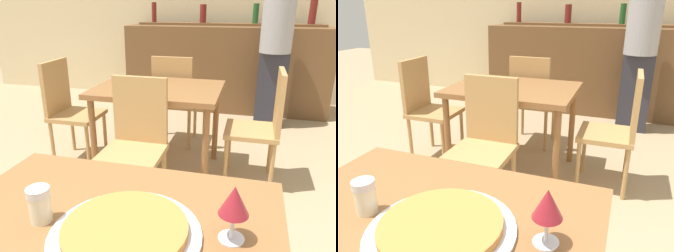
# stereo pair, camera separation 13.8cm
# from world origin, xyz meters

# --- Properties ---
(wall_back) EXTENTS (8.00, 0.05, 2.80)m
(wall_back) POSITION_xyz_m (0.00, 4.21, 1.40)
(wall_back) COLOR beige
(wall_back) RESTS_ON ground_plane
(dining_table_near) EXTENTS (0.99, 0.71, 0.76)m
(dining_table_near) POSITION_xyz_m (0.00, 0.00, 0.67)
(dining_table_near) COLOR brown
(dining_table_near) RESTS_ON ground_plane
(dining_table_far) EXTENTS (1.00, 0.76, 0.73)m
(dining_table_far) POSITION_xyz_m (-0.36, 1.75, 0.64)
(dining_table_far) COLOR brown
(dining_table_far) RESTS_ON ground_plane
(bar_counter) EXTENTS (2.60, 0.56, 1.09)m
(bar_counter) POSITION_xyz_m (0.00, 3.71, 0.54)
(bar_counter) COLOR brown
(bar_counter) RESTS_ON ground_plane
(bar_back_shelf) EXTENTS (2.39, 0.24, 0.34)m
(bar_back_shelf) POSITION_xyz_m (0.05, 3.85, 1.15)
(bar_back_shelf) COLOR brown
(bar_back_shelf) RESTS_ON bar_counter
(chair_far_side_front) EXTENTS (0.40, 0.40, 0.90)m
(chair_far_side_front) POSITION_xyz_m (-0.36, 1.20, 0.51)
(chair_far_side_front) COLOR tan
(chair_far_side_front) RESTS_ON ground_plane
(chair_far_side_back) EXTENTS (0.40, 0.40, 0.90)m
(chair_far_side_back) POSITION_xyz_m (-0.36, 2.30, 0.51)
(chair_far_side_back) COLOR tan
(chair_far_side_back) RESTS_ON ground_plane
(chair_far_side_left) EXTENTS (0.40, 0.40, 0.90)m
(chair_far_side_left) POSITION_xyz_m (-1.19, 1.75, 0.51)
(chair_far_side_left) COLOR tan
(chair_far_side_left) RESTS_ON ground_plane
(chair_far_side_right) EXTENTS (0.40, 0.40, 0.90)m
(chair_far_side_right) POSITION_xyz_m (0.48, 1.75, 0.51)
(chair_far_side_right) COLOR tan
(chair_far_side_right) RESTS_ON ground_plane
(pizza_tray) EXTENTS (0.41, 0.41, 0.04)m
(pizza_tray) POSITION_xyz_m (0.07, -0.04, 0.78)
(pizza_tray) COLOR silver
(pizza_tray) RESTS_ON dining_table_near
(cheese_shaker) EXTENTS (0.07, 0.07, 0.11)m
(cheese_shaker) POSITION_xyz_m (-0.19, -0.03, 0.82)
(cheese_shaker) COLOR beige
(cheese_shaker) RESTS_ON dining_table_near
(person_standing) EXTENTS (0.34, 0.34, 1.78)m
(person_standing) POSITION_xyz_m (0.58, 3.13, 0.97)
(person_standing) COLOR #2D2D38
(person_standing) RESTS_ON ground_plane
(wine_glass) EXTENTS (0.08, 0.08, 0.16)m
(wine_glass) POSITION_xyz_m (0.35, 0.02, 0.88)
(wine_glass) COLOR silver
(wine_glass) RESTS_ON dining_table_near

